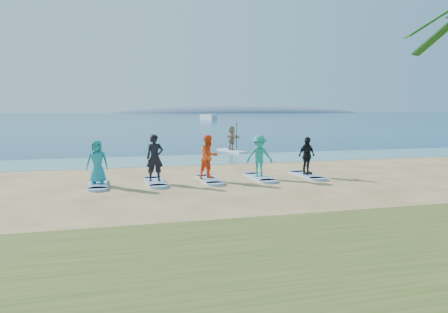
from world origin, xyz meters
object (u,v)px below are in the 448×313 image
object	(u,v)px
surfboard_1	(155,182)
student_0	(97,162)
surfboard_3	(259,177)
student_3	(259,156)
paddleboarder	(232,138)
surfboard_2	(209,180)
surfboard_0	(98,184)
student_4	(307,156)
boat_offshore_b	(208,120)
surfboard_4	(306,175)
paddleboard	(232,151)
student_2	(209,157)
student_1	(155,158)

from	to	relation	value
surfboard_1	student_0	bearing A→B (deg)	180.00
surfboard_3	student_3	xyz separation A→B (m)	(0.00, 0.00, 0.90)
paddleboarder	surfboard_2	distance (m)	12.14
surfboard_0	surfboard_1	xyz separation A→B (m)	(2.17, 0.00, 0.00)
student_3	student_4	bearing A→B (deg)	13.31
boat_offshore_b	surfboard_1	distance (m)	102.31
student_3	surfboard_4	world-z (taller)	student_3
student_0	surfboard_3	size ratio (longest dim) A/B	0.75
surfboard_2	paddleboarder	bearing A→B (deg)	69.05
student_0	surfboard_4	world-z (taller)	student_0
paddleboard	surfboard_2	xyz separation A→B (m)	(-4.33, -11.30, -0.01)
student_3	surfboard_4	size ratio (longest dim) A/B	0.78
student_4	student_2	bearing A→B (deg)	158.27
surfboard_1	student_4	world-z (taller)	student_4
student_2	paddleboard	bearing A→B (deg)	45.84
boat_offshore_b	student_4	size ratio (longest dim) A/B	3.52
surfboard_0	student_3	distance (m)	6.58
surfboard_3	surfboard_4	world-z (taller)	same
surfboard_2	surfboard_4	distance (m)	4.35
surfboard_1	student_3	xyz separation A→B (m)	(4.35, 0.00, 0.90)
surfboard_3	paddleboard	bearing A→B (deg)	79.21
boat_offshore_b	student_3	world-z (taller)	student_3
boat_offshore_b	surfboard_0	world-z (taller)	boat_offshore_b
surfboard_2	student_2	world-z (taller)	student_2
paddleboarder	student_3	world-z (taller)	student_3
paddleboarder	boat_offshore_b	xyz separation A→B (m)	(19.41, 87.67, -0.94)
paddleboard	boat_offshore_b	distance (m)	89.79
surfboard_4	student_3	bearing A→B (deg)	180.00
student_1	surfboard_4	size ratio (longest dim) A/B	0.83
boat_offshore_b	student_4	world-z (taller)	student_4
surfboard_3	surfboard_4	bearing A→B (deg)	0.00
boat_offshore_b	surfboard_2	xyz separation A→B (m)	(-23.73, -98.97, 0.04)
paddleboard	student_3	xyz separation A→B (m)	(-2.15, -11.30, 0.89)
surfboard_0	surfboard_4	distance (m)	8.69
paddleboard	student_4	distance (m)	11.33
surfboard_4	student_2	bearing A→B (deg)	180.00
surfboard_0	student_2	bearing A→B (deg)	0.00
surfboard_1	student_1	bearing A→B (deg)	0.00
student_3	surfboard_1	bearing A→B (deg)	-166.69
surfboard_2	surfboard_4	bearing A→B (deg)	0.00
student_2	surfboard_4	distance (m)	4.44
surfboard_2	surfboard_3	size ratio (longest dim) A/B	1.00
student_0	student_4	world-z (taller)	student_0
paddleboard	student_0	xyz separation A→B (m)	(-8.67, -11.30, 0.85)
surfboard_1	surfboard_4	bearing A→B (deg)	0.00
surfboard_1	surfboard_2	world-z (taller)	same
surfboard_2	surfboard_4	size ratio (longest dim) A/B	1.00
paddleboarder	surfboard_0	xyz separation A→B (m)	(-8.67, -11.30, -0.89)
paddleboard	student_3	bearing A→B (deg)	-114.51
paddleboarder	surfboard_1	bearing A→B (deg)	136.04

